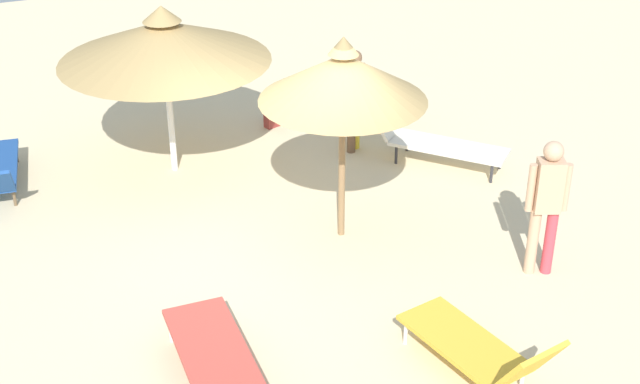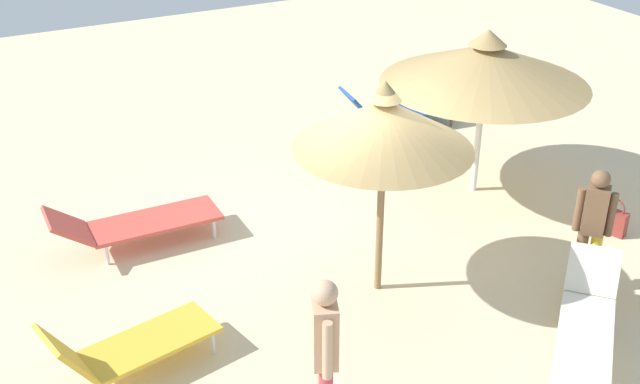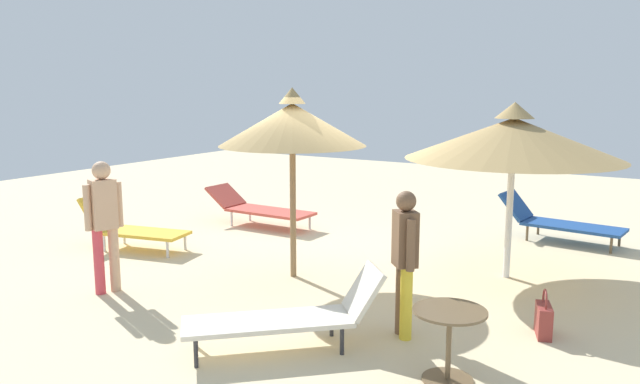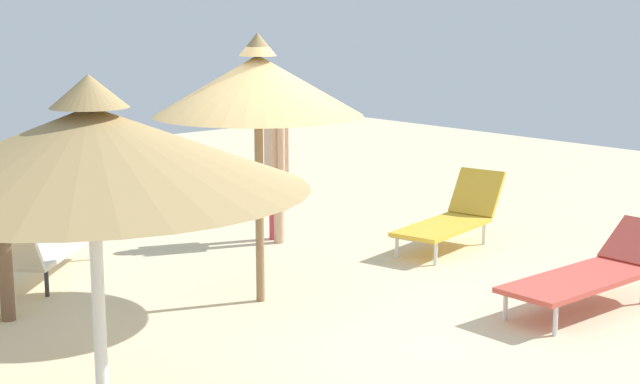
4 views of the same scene
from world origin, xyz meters
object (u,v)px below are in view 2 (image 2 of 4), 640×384
Objects in this scene: handbag at (613,221)px; parasol_umbrella_center at (486,64)px; lounge_chair_far_right at (396,109)px; parasol_umbrella_near_left at (384,125)px; lounge_chair_near_right at (127,346)px; lounge_chair_far_left at (587,324)px; lounge_chair_back at (134,222)px; person_standing_front at (325,350)px; person_standing_edge at (593,224)px.

parasol_umbrella_center is at bearing 25.26° from handbag.
parasol_umbrella_near_left is at bearing 145.27° from lounge_chair_far_right.
lounge_chair_near_right is at bearing 106.68° from parasol_umbrella_center.
parasol_umbrella_near_left is 5.05× the size of handbag.
lounge_chair_far_left is 0.85× the size of lounge_chair_back.
lounge_chair_back is at bearing 81.29° from parasol_umbrella_center.
handbag is (-1.87, -0.88, -1.76)m from parasol_umbrella_center.
person_standing_front is 3.92m from person_standing_edge.
parasol_umbrella_center is 1.70× the size of person_standing_front.
lounge_chair_far_right is 1.22× the size of person_standing_front.
person_standing_front is 3.29× the size of handbag.
parasol_umbrella_near_left is 3.00m from parasol_umbrella_center.
lounge_chair_far_right is 5.22m from person_standing_edge.
lounge_chair_far_right is 4.42m from handbag.
person_standing_edge is 3.04× the size of handbag.
parasol_umbrella_near_left is at bearing 84.21° from handbag.
parasol_umbrella_center is 6.11m from lounge_chair_near_right.
lounge_chair_far_right is (4.01, -2.78, -1.78)m from parasol_umbrella_near_left.
person_standing_edge is (-5.16, 0.60, 0.54)m from lounge_chair_far_right.
lounge_chair_back is at bearing 52.79° from person_standing_edge.
parasol_umbrella_near_left is 3.01m from lounge_chair_far_left.
person_standing_edge is (-2.66, 0.40, -1.06)m from parasol_umbrella_center.
person_standing_front is (-4.09, -0.64, 0.64)m from lounge_chair_back.
parasol_umbrella_center is 1.57× the size of lounge_chair_far_left.
parasol_umbrella_near_left is 1.20× the size of lounge_chair_back.
lounge_chair_near_right is at bearing 40.25° from person_standing_front.
lounge_chair_far_right is (4.19, -5.86, -0.02)m from lounge_chair_near_right.
lounge_chair_far_right is 5.39m from lounge_chair_back.
lounge_chair_near_right is 2.25m from person_standing_front.
lounge_chair_far_left reaches higher than lounge_chair_far_right.
lounge_chair_far_left is (-3.56, 1.25, -1.58)m from parasol_umbrella_center.
parasol_umbrella_center is at bearing -73.32° from lounge_chair_near_right.
parasol_umbrella_near_left is 1.26× the size of lounge_chair_far_right.
parasol_umbrella_center is 5.50m from person_standing_front.
person_standing_edge is at bearing 171.50° from parasol_umbrella_center.
lounge_chair_far_right reaches higher than handbag.
parasol_umbrella_center is 5.20m from lounge_chair_back.
parasol_umbrella_center reaches higher than person_standing_edge.
parasol_umbrella_center reaches higher than lounge_chair_far_left.
lounge_chair_far_right is at bearing -13.49° from lounge_chair_far_left.
lounge_chair_far_left is 3.57× the size of handbag.
lounge_chair_far_left is (-6.05, 1.45, 0.01)m from lounge_chair_far_right.
lounge_chair_back is (0.75, 4.89, -1.59)m from parasol_umbrella_center.
parasol_umbrella_near_left is 3.70m from lounge_chair_back.
person_standing_front is (-3.34, 4.26, -0.96)m from parasol_umbrella_center.
parasol_umbrella_near_left is 3.98m from handbag.
lounge_chair_near_right is 0.89× the size of lounge_chair_far_right.
parasol_umbrella_center reaches higher than lounge_chair_near_right.
person_standing_front is (-1.65, -1.40, 0.62)m from lounge_chair_near_right.
parasol_umbrella_center reaches higher than person_standing_front.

